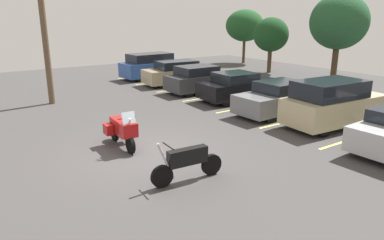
# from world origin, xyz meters

# --- Properties ---
(ground) EXTENTS (44.00, 44.00, 0.10)m
(ground) POSITION_xyz_m (0.00, 0.00, -0.05)
(ground) COLOR #423F3F
(motorcycle_touring) EXTENTS (2.12, 0.98, 1.41)m
(motorcycle_touring) POSITION_xyz_m (-0.76, -0.30, 0.66)
(motorcycle_touring) COLOR black
(motorcycle_touring) RESTS_ON ground
(motorcycle_second) EXTENTS (0.62, 2.18, 1.26)m
(motorcycle_second) POSITION_xyz_m (2.66, 0.08, 0.56)
(motorcycle_second) COLOR black
(motorcycle_second) RESTS_ON ground
(parking_stripes) EXTENTS (25.98, 4.94, 0.01)m
(parking_stripes) POSITION_xyz_m (-1.12, 7.63, 0.00)
(parking_stripes) COLOR #EAE066
(parking_stripes) RESTS_ON ground
(car_blue) EXTENTS (2.10, 4.74, 1.80)m
(car_blue) POSITION_xyz_m (-12.80, 7.34, 0.90)
(car_blue) COLOR #2D519E
(car_blue) RESTS_ON ground
(car_tan) EXTENTS (2.17, 5.01, 1.56)m
(car_tan) POSITION_xyz_m (-9.70, 7.68, 0.76)
(car_tan) COLOR tan
(car_tan) RESTS_ON ground
(car_charcoal) EXTENTS (1.83, 4.36, 1.57)m
(car_charcoal) POSITION_xyz_m (-6.90, 7.41, 0.76)
(car_charcoal) COLOR #38383D
(car_charcoal) RESTS_ON ground
(car_black) EXTENTS (2.17, 4.58, 1.51)m
(car_black) POSITION_xyz_m (-4.00, 7.84, 0.73)
(car_black) COLOR black
(car_black) RESTS_ON ground
(car_grey) EXTENTS (1.95, 4.87, 1.51)m
(car_grey) POSITION_xyz_m (-0.89, 7.69, 0.72)
(car_grey) COLOR slate
(car_grey) RESTS_ON ground
(car_champagne) EXTENTS (2.18, 4.59, 1.91)m
(car_champagne) POSITION_xyz_m (1.69, 7.87, 0.94)
(car_champagne) COLOR #C1B289
(car_champagne) RESTS_ON ground
(utility_pole) EXTENTS (0.50, 1.78, 8.59)m
(utility_pole) POSITION_xyz_m (-8.87, -0.69, 4.41)
(utility_pole) COLOR brown
(utility_pole) RESTS_ON ground
(tree_left) EXTENTS (3.90, 3.90, 5.84)m
(tree_left) POSITION_xyz_m (-5.09, 17.63, 3.96)
(tree_left) COLOR #4C3823
(tree_left) RESTS_ON ground
(tree_center) EXTENTS (2.72, 2.72, 4.26)m
(tree_center) POSITION_xyz_m (-10.01, 16.29, 2.93)
(tree_center) COLOR #4C3823
(tree_center) RESTS_ON ground
(tree_center_left) EXTENTS (3.53, 3.53, 4.92)m
(tree_center_left) POSITION_xyz_m (-15.52, 18.55, 3.46)
(tree_center_left) COLOR #4C3823
(tree_center_left) RESTS_ON ground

